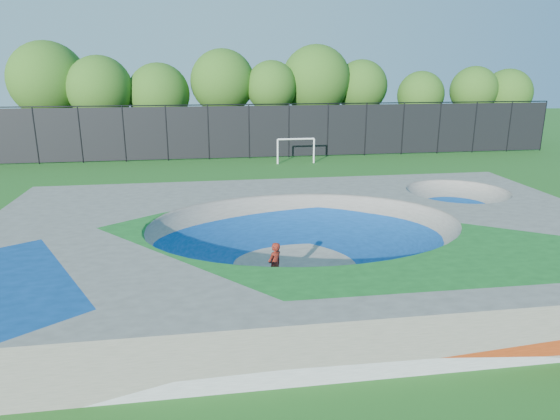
{
  "coord_description": "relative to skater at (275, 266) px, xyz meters",
  "views": [
    {
      "loc": [
        -3.29,
        -16.15,
        6.7
      ],
      "look_at": [
        -0.39,
        3.0,
        1.1
      ],
      "focal_mm": 32.0,
      "sensor_mm": 36.0,
      "label": 1
    }
  ],
  "objects": [
    {
      "name": "skate_deck",
      "position": [
        1.31,
        1.97,
        -0.01
      ],
      "size": [
        22.0,
        14.0,
        1.5
      ],
      "primitive_type": "cube",
      "color": "gray",
      "rests_on": "ground"
    },
    {
      "name": "treeline",
      "position": [
        -0.18,
        28.01,
        4.34
      ],
      "size": [
        52.04,
        6.83,
        8.63
      ],
      "color": "#483224",
      "rests_on": "ground"
    },
    {
      "name": "skateboard",
      "position": [
        0.0,
        0.0,
        -0.74
      ],
      "size": [
        0.72,
        0.69,
        0.05
      ],
      "primitive_type": "cube",
      "rotation": [
        0.0,
        0.0,
        0.76
      ],
      "color": "black",
      "rests_on": "ground"
    },
    {
      "name": "ground",
      "position": [
        1.31,
        1.97,
        -0.76
      ],
      "size": [
        120.0,
        120.0,
        0.0
      ],
      "primitive_type": "plane",
      "color": "#1D5A19",
      "rests_on": "ground"
    },
    {
      "name": "fence",
      "position": [
        1.31,
        22.97,
        1.34
      ],
      "size": [
        48.09,
        0.09,
        4.04
      ],
      "color": "black",
      "rests_on": "ground"
    },
    {
      "name": "skater",
      "position": [
        0.0,
        0.0,
        0.0
      ],
      "size": [
        0.66,
        0.64,
        1.52
      ],
      "primitive_type": "imported",
      "rotation": [
        0.0,
        0.0,
        3.86
      ],
      "color": "red",
      "rests_on": "ground"
    },
    {
      "name": "soccer_goal",
      "position": [
        4.41,
        20.47,
        0.49
      ],
      "size": [
        2.74,
        0.12,
        1.81
      ],
      "color": "white",
      "rests_on": "ground"
    }
  ]
}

